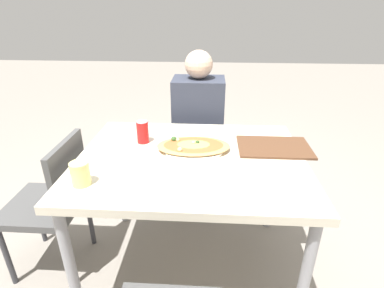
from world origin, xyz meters
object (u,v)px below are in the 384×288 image
Objects in this scene: dining_table at (191,169)px; pizza_main at (193,147)px; person_seated at (198,121)px; drink_glass at (80,174)px; soda_can at (143,132)px; chair_side_left at (53,199)px; chair_far_seated at (199,142)px.

dining_table is 2.88× the size of pizza_main.
person_seated is 11.34× the size of drink_glass.
pizza_main is 3.82× the size of drink_glass.
drink_glass is at bearing -141.69° from pizza_main.
dining_table is 9.22× the size of soda_can.
soda_can is at bearing -70.01° from chair_side_left.
chair_side_left is 6.59× the size of soda_can.
pizza_main is 3.20× the size of soda_can.
person_seated is at bearing 89.91° from pizza_main.
drink_glass reaches higher than chair_far_seated.
pizza_main is at bearing 89.92° from chair_far_seated.
soda_can reaches higher than dining_table.
chair_far_seated is 1.00× the size of chair_side_left.
chair_side_left is 0.84m from pizza_main.
chair_side_left is at bearing 45.80° from chair_far_seated.
drink_glass is (-0.46, -0.36, 0.03)m from pizza_main.
soda_can is at bearing 68.56° from drink_glass.
chair_far_seated is (0.01, 0.78, -0.21)m from dining_table.
person_seated is at bearing 89.24° from dining_table.
dining_table is 11.01× the size of drink_glass.
chair_far_seated is 1.12m from chair_side_left.
chair_far_seated is 0.25m from person_seated.
chair_side_left is at bearing -172.74° from pizza_main.
pizza_main is (0.78, 0.10, 0.30)m from chair_side_left.
chair_far_seated is at bearing 65.20° from soda_can.
dining_table is 0.35m from soda_can.
person_seated is (0.01, 0.67, 0.01)m from dining_table.
pizza_main reaches higher than dining_table.
soda_can reaches higher than chair_far_seated.
dining_table is at bearing -88.48° from chair_side_left.
person_seated reaches higher than pizza_main.
chair_side_left is 2.06× the size of pizza_main.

